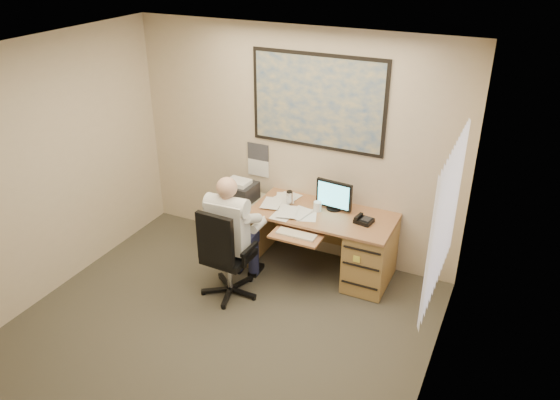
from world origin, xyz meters
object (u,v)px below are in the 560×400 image
at_px(desk, 350,243).
at_px(person, 229,237).
at_px(office_chair, 227,271).
at_px(filing_cabinet, 240,219).

distance_m(desk, person, 1.38).
relative_size(desk, office_chair, 1.50).
bearing_deg(filing_cabinet, desk, 2.96).
distance_m(office_chair, person, 0.38).
height_order(filing_cabinet, person, person).
height_order(filing_cabinet, office_chair, office_chair).
xyz_separation_m(office_chair, person, (-0.00, 0.08, 0.37)).
relative_size(office_chair, person, 0.78).
bearing_deg(person, office_chair, -92.08).
bearing_deg(office_chair, person, 93.50).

